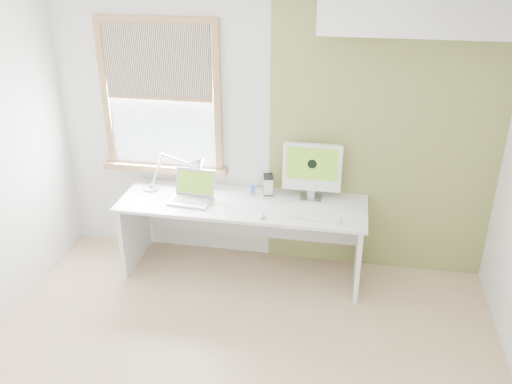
% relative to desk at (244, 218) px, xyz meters
% --- Properties ---
extents(room, '(4.04, 3.54, 2.64)m').
position_rel_desk_xyz_m(room, '(0.18, -1.44, 0.77)').
color(room, tan).
rests_on(room, ground).
extents(accent_wall, '(2.00, 0.02, 2.60)m').
position_rel_desk_xyz_m(accent_wall, '(1.18, 0.30, 0.77)').
color(accent_wall, olive).
rests_on(accent_wall, room).
extents(soffit, '(1.60, 0.40, 0.42)m').
position_rel_desk_xyz_m(soffit, '(1.38, 0.13, 1.87)').
color(soffit, white).
rests_on(soffit, room).
extents(window, '(1.20, 0.14, 1.42)m').
position_rel_desk_xyz_m(window, '(-0.82, 0.27, 1.01)').
color(window, olive).
rests_on(window, room).
extents(desk, '(2.20, 0.70, 0.73)m').
position_rel_desk_xyz_m(desk, '(0.00, 0.00, 0.00)').
color(desk, white).
rests_on(desk, room).
extents(desk_lamp, '(0.65, 0.32, 0.36)m').
position_rel_desk_xyz_m(desk_lamp, '(-0.55, 0.13, 0.38)').
color(desk_lamp, silver).
rests_on(desk_lamp, desk).
extents(laptop, '(0.39, 0.33, 0.26)m').
position_rel_desk_xyz_m(laptop, '(-0.45, -0.09, 0.26)').
color(laptop, silver).
rests_on(laptop, desk).
extents(phone_dock, '(0.07, 0.07, 0.12)m').
position_rel_desk_xyz_m(phone_dock, '(0.07, 0.09, 0.23)').
color(phone_dock, silver).
rests_on(phone_dock, desk).
extents(external_drive, '(0.11, 0.15, 0.18)m').
position_rel_desk_xyz_m(external_drive, '(0.20, 0.16, 0.28)').
color(external_drive, silver).
rests_on(external_drive, desk).
extents(imac, '(0.52, 0.17, 0.51)m').
position_rel_desk_xyz_m(imac, '(0.59, 0.14, 0.48)').
color(imac, silver).
rests_on(imac, desk).
extents(keyboard, '(0.44, 0.17, 0.02)m').
position_rel_desk_xyz_m(keyboard, '(0.66, -0.25, 0.20)').
color(keyboard, white).
rests_on(keyboard, desk).
extents(mouse, '(0.10, 0.12, 0.03)m').
position_rel_desk_xyz_m(mouse, '(0.21, -0.31, 0.21)').
color(mouse, white).
rests_on(mouse, desk).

